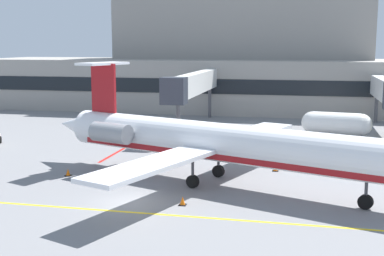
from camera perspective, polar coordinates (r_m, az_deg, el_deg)
name	(u,v)px	position (r m, az deg, el deg)	size (l,w,h in m)	color
ground	(130,203)	(32.97, -6.87, -8.23)	(120.00, 120.00, 0.11)	slate
terminal_building	(218,54)	(80.42, 2.90, 8.20)	(67.10, 17.61, 21.52)	gray
jet_bridge_west	(194,84)	(59.56, 0.19, 4.84)	(2.40, 21.73, 6.63)	silver
regional_jet	(216,142)	(36.23, 2.66, -1.59)	(30.45, 23.33, 8.40)	white
fuel_tank	(336,124)	(56.57, 15.66, 0.46)	(7.24, 3.09, 2.72)	white
safety_cone_alpha	(183,201)	(32.09, -1.05, -8.10)	(0.47, 0.47, 0.55)	orange
safety_cone_bravo	(275,168)	(40.96, 9.22, -4.39)	(0.47, 0.47, 0.55)	orange
safety_cone_charlie	(147,162)	(42.49, -4.97, -3.80)	(0.47, 0.47, 0.55)	orange
safety_cone_delta	(68,173)	(40.12, -13.55, -4.81)	(0.47, 0.47, 0.55)	orange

